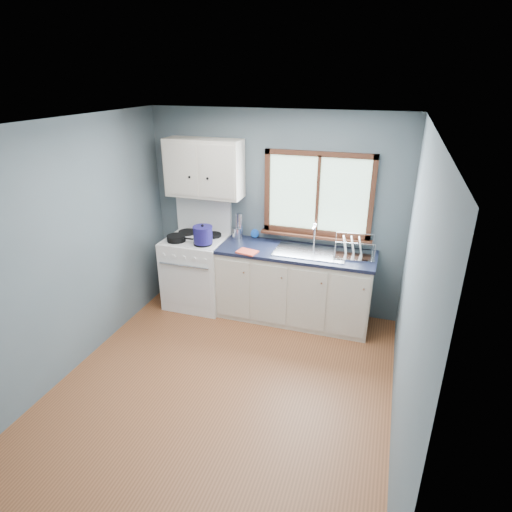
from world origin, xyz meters
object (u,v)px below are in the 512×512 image
(base_cabinets, at_px, (294,289))
(dish_rack, at_px, (353,251))
(utensil_crock, at_px, (237,233))
(thermos, at_px, (240,226))
(sink, at_px, (310,257))
(skillet, at_px, (176,237))
(stockpot, at_px, (203,234))
(gas_range, at_px, (197,269))

(base_cabinets, xyz_separation_m, dish_rack, (0.67, 0.05, 0.57))
(base_cabinets, xyz_separation_m, utensil_crock, (-0.81, 0.17, 0.58))
(base_cabinets, distance_m, thermos, 1.05)
(sink, xyz_separation_m, skillet, (-1.66, -0.18, 0.12))
(sink, relative_size, dish_rack, 1.71)
(sink, height_order, stockpot, sink)
(utensil_crock, bearing_deg, skillet, -152.22)
(stockpot, bearing_deg, dish_rack, 7.73)
(gas_range, distance_m, skillet, 0.55)
(thermos, distance_m, dish_rack, 1.46)
(sink, distance_m, skillet, 1.68)
(sink, bearing_deg, gas_range, -179.29)
(dish_rack, bearing_deg, thermos, 168.32)
(sink, height_order, dish_rack, sink)
(skillet, relative_size, dish_rack, 0.71)
(base_cabinets, xyz_separation_m, stockpot, (-1.11, -0.19, 0.66))
(gas_range, bearing_deg, base_cabinets, 0.82)
(gas_range, bearing_deg, skillet, -137.71)
(base_cabinets, height_order, skillet, skillet)
(base_cabinets, height_order, dish_rack, dish_rack)
(gas_range, xyz_separation_m, dish_rack, (1.97, 0.07, 0.49))
(dish_rack, bearing_deg, base_cabinets, 178.41)
(skillet, xyz_separation_m, utensil_crock, (0.67, 0.35, 0.01))
(skillet, bearing_deg, gas_range, 42.42)
(utensil_crock, xyz_separation_m, dish_rack, (1.48, -0.12, -0.01))
(gas_range, height_order, sink, gas_range)
(sink, height_order, thermos, thermos)
(base_cabinets, distance_m, sink, 0.48)
(base_cabinets, relative_size, skillet, 5.30)
(skillet, relative_size, utensil_crock, 1.00)
(stockpot, bearing_deg, utensil_crock, 50.34)
(dish_rack, bearing_deg, stockpot, -178.21)
(gas_range, relative_size, thermos, 4.17)
(sink, bearing_deg, skillet, -173.82)
(gas_range, distance_m, stockpot, 0.63)
(utensil_crock, height_order, dish_rack, utensil_crock)
(base_cabinets, relative_size, dish_rack, 3.77)
(base_cabinets, bearing_deg, skillet, -173.06)
(gas_range, bearing_deg, thermos, 22.18)
(thermos, bearing_deg, sink, -11.58)
(gas_range, height_order, utensil_crock, gas_range)
(stockpot, bearing_deg, base_cabinets, 9.73)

